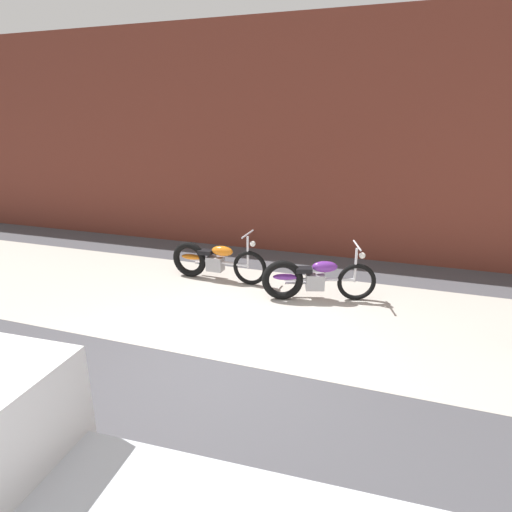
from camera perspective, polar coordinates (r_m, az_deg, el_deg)
The scene contains 5 objects.
ground_plane at distance 5.78m, azimuth -5.49°, elevation -13.96°, with size 80.00×80.00×0.00m, color #47474C.
sidewalk_slab at distance 7.21m, azimuth 0.17°, elevation -6.95°, with size 36.00×3.50×0.01m, color #B2ADA3.
brick_building_wall at distance 9.87m, azimuth 6.77°, elevation 15.24°, with size 36.00×0.50×5.15m, color brown.
motorcycle_orange at distance 8.32m, azimuth -6.06°, elevation -0.61°, with size 2.01×0.58×1.03m.
motorcycle_purple at distance 7.41m, azimuth 7.44°, elevation -3.05°, with size 1.95×0.83×1.03m.
Camera 1 is at (2.06, -4.44, 3.07)m, focal length 29.39 mm.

